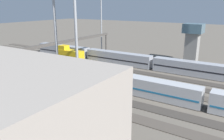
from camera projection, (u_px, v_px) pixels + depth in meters
The scene contains 17 objects.
ground_plane at pixel (110, 76), 60.56m from camera, with size 400.00×400.00×0.00m, color #60594F.
track_bed_0 at pixel (139, 63), 74.71m from camera, with size 140.00×2.80×0.12m, color #4C443D.
track_bed_1 at pixel (132, 66), 70.66m from camera, with size 140.00×2.80×0.12m, color #4C443D.
track_bed_2 at pixel (124, 70), 66.62m from camera, with size 140.00×2.80×0.12m, color #3D3833.
track_bed_3 at pixel (115, 74), 62.57m from camera, with size 140.00×2.80×0.12m, color #3D3833.
track_bed_4 at pixel (105, 79), 58.52m from camera, with size 140.00×2.80×0.12m, color #4C443D.
track_bed_5 at pixel (94, 84), 54.47m from camera, with size 140.00×2.80×0.12m, color #3D3833.
track_bed_6 at pixel (80, 90), 50.42m from camera, with size 140.00×2.80×0.12m, color #3D3833.
track_bed_7 at pixel (64, 98), 46.37m from camera, with size 140.00×2.80×0.12m, color #4C443D.
train_on_track_5 at pixel (98, 77), 53.19m from camera, with size 95.60×3.06×3.80m.
train_on_track_2 at pixel (70, 55), 77.16m from camera, with size 10.00×3.00×5.00m.
train_on_track_1 at pixel (118, 58), 72.78m from camera, with size 71.40×3.06×3.80m.
light_mast_0 at pixel (101, 11), 80.92m from camera, with size 2.80×0.70×25.50m.
light_mast_1 at pixel (75, 21), 35.55m from camera, with size 2.80×0.70×24.80m.
light_mast_3 at pixel (54, 1), 38.28m from camera, with size 2.80×0.70×30.49m.
signal_gantry at pixel (69, 43), 65.93m from camera, with size 0.70×40.00×8.80m.
control_tower at pixel (193, 40), 73.64m from camera, with size 6.00×6.00×12.80m.
Camera 1 is at (-31.42, 48.40, 18.45)m, focal length 35.97 mm.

